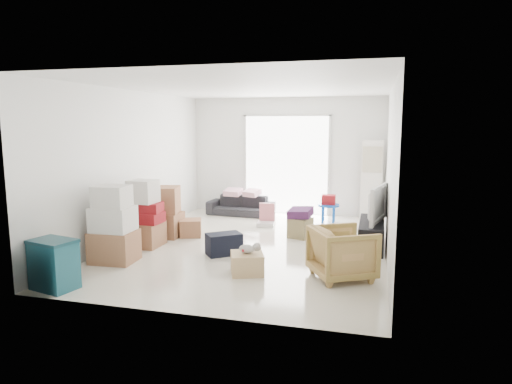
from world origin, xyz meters
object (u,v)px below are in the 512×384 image
at_px(tv_console, 371,234).
at_px(wood_crate, 247,263).
at_px(storage_bins, 54,264).
at_px(ac_tower, 372,181).
at_px(sofa, 241,202).
at_px(kids_table, 329,203).
at_px(television, 372,217).
at_px(armchair, 342,250).
at_px(ottoman, 300,228).

bearing_deg(tv_console, wood_crate, -131.61).
xyz_separation_m(tv_console, storage_bins, (-3.90, -3.10, 0.10)).
height_order(tv_console, storage_bins, storage_bins).
xyz_separation_m(ac_tower, sofa, (-2.92, -0.15, -0.58)).
bearing_deg(tv_console, kids_table, 117.23).
xyz_separation_m(television, wood_crate, (-1.68, -1.89, -0.37)).
distance_m(tv_console, kids_table, 2.02).
bearing_deg(armchair, television, -40.64).
bearing_deg(wood_crate, armchair, 6.06).
relative_size(storage_bins, ottoman, 1.76).
height_order(sofa, armchair, armchair).
bearing_deg(television, kids_table, 39.95).
bearing_deg(armchair, ac_tower, -33.39).
distance_m(tv_console, television, 0.30).
distance_m(storage_bins, wood_crate, 2.54).
xyz_separation_m(ottoman, wood_crate, (-0.39, -2.23, -0.04)).
bearing_deg(television, ac_tower, 13.99).
xyz_separation_m(kids_table, wood_crate, (-0.76, -3.68, -0.27)).
bearing_deg(sofa, armchair, -51.71).
relative_size(ac_tower, kids_table, 2.93).
relative_size(tv_console, armchair, 1.72).
xyz_separation_m(sofa, kids_table, (2.05, -0.30, 0.13)).
xyz_separation_m(tv_console, television, (0.00, 0.00, 0.30)).
bearing_deg(kids_table, storage_bins, -121.37).
relative_size(television, storage_bins, 1.65).
distance_m(ac_tower, sofa, 2.98).
bearing_deg(armchair, kids_table, -19.96).
bearing_deg(ac_tower, tv_console, -88.72).
bearing_deg(ac_tower, television, -88.72).
distance_m(armchair, storage_bins, 3.79).
distance_m(television, ottoman, 1.38).
xyz_separation_m(ac_tower, wood_crate, (-1.63, -4.13, -0.73)).
xyz_separation_m(tv_console, sofa, (-2.97, 2.09, 0.07)).
relative_size(ac_tower, ottoman, 4.74).
bearing_deg(wood_crate, kids_table, 78.36).
relative_size(television, sofa, 0.71).
distance_m(tv_console, storage_bins, 4.98).
distance_m(television, sofa, 3.64).
bearing_deg(wood_crate, ac_tower, 68.48).
relative_size(armchair, storage_bins, 1.21).
height_order(ac_tower, tv_console, ac_tower).
bearing_deg(television, wood_crate, 151.11).
height_order(ottoman, wood_crate, ottoman).
height_order(armchair, storage_bins, armchair).
xyz_separation_m(sofa, wood_crate, (1.29, -3.98, -0.15)).
relative_size(television, kids_table, 1.80).
relative_size(ac_tower, tv_console, 1.29).
bearing_deg(ottoman, tv_console, -14.92).
distance_m(ac_tower, storage_bins, 6.61).
bearing_deg(armchair, ottoman, -5.05).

